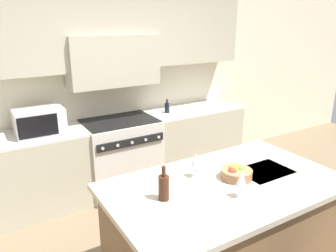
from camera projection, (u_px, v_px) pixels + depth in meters
name	position (u px, v px, depth m)	size (l,w,h in m)	color
back_cabinetry	(108.00, 63.00, 4.05)	(10.00, 0.46, 2.70)	beige
back_counter	(120.00, 155.00, 4.21)	(3.64, 0.62, 0.92)	#B2AD93
range_stove	(121.00, 155.00, 4.19)	(0.92, 0.70, 0.93)	beige
microwave	(39.00, 121.00, 3.56)	(0.51, 0.38, 0.28)	silver
kitchen_island	(223.00, 232.00, 2.69)	(1.87, 1.09, 0.91)	brown
wine_bottle	(164.00, 187.00, 2.29)	(0.08, 0.08, 0.26)	#422314
wine_glass_near	(242.00, 179.00, 2.31)	(0.08, 0.08, 0.21)	white
wine_glass_far	(196.00, 161.00, 2.61)	(0.08, 0.08, 0.21)	white
fruit_bowl	(236.00, 173.00, 2.62)	(0.25, 0.25, 0.11)	#996B47
oil_bottle_on_counter	(167.00, 108.00, 4.38)	(0.07, 0.07, 0.19)	black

